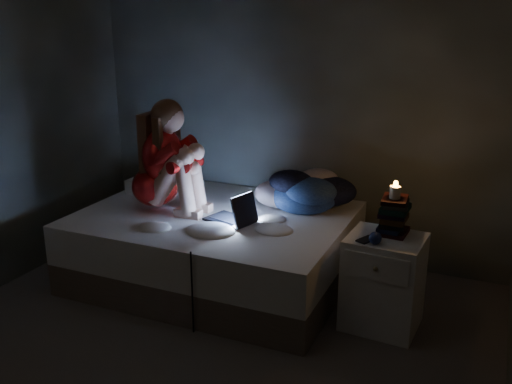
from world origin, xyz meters
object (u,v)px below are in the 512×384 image
Objects in this scene: bed at (216,246)px; laptop at (229,206)px; woman at (154,154)px; candle at (395,193)px; phone at (367,240)px; nightstand at (383,282)px.

laptop reaches higher than bed.
laptop is at bearing -3.94° from woman.
candle is 0.35m from phone.
woman is 1.94m from nightstand.
phone reaches higher than nightstand.
bed is at bearing -172.31° from phone.
bed is 25.05× the size of candle.
candle is at bearing 76.18° from nightstand.
bed is 0.45m from laptop.
phone is at bearing -128.06° from nightstand.
candle reaches higher than phone.
phone is (1.06, -0.17, -0.03)m from laptop.
bed is 5.79× the size of laptop.
candle is at bearing -1.86° from woman.
woman is 10.92× the size of candle.
bed is at bearing 8.62° from woman.
laptop reaches higher than phone.
woman is 1.77m from phone.
woman is at bearing -166.18° from phone.
bed is 1.33m from phone.
bed is 2.29× the size of woman.
bed is 0.86m from woman.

